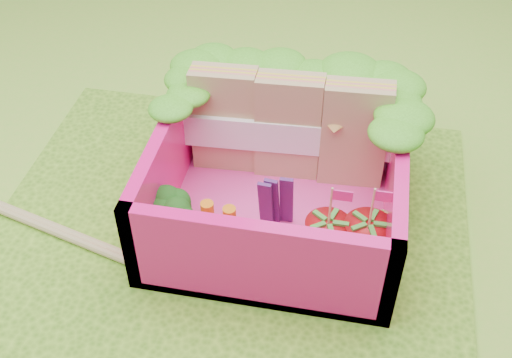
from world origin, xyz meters
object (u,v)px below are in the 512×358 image
at_px(broccoli, 172,218).
at_px(strawberry_left, 327,238).
at_px(bento_box, 279,179).
at_px(chopsticks, 32,220).
at_px(sandwich_stack, 290,127).
at_px(strawberry_right, 366,240).

relative_size(broccoli, strawberry_left, 0.65).
xyz_separation_m(bento_box, chopsticks, (-1.33, -0.32, -0.25)).
relative_size(sandwich_stack, broccoli, 3.83).
xyz_separation_m(strawberry_left, strawberry_right, (0.20, 0.02, 0.00)).
distance_m(broccoli, strawberry_left, 0.80).
relative_size(bento_box, sandwich_stack, 1.10).
relative_size(strawberry_left, chopsticks, 0.24).
distance_m(sandwich_stack, strawberry_left, 0.72).
relative_size(bento_box, chopsticks, 0.64).
height_order(broccoli, chopsticks, broccoli).
xyz_separation_m(bento_box, strawberry_right, (0.50, -0.27, -0.09)).
xyz_separation_m(strawberry_left, chopsticks, (-1.63, -0.03, -0.15)).
bearing_deg(sandwich_stack, strawberry_left, -64.79).
bearing_deg(bento_box, sandwich_stack, 89.15).
relative_size(strawberry_right, chopsticks, 0.24).
bearing_deg(broccoli, strawberry_right, 3.79).
xyz_separation_m(broccoli, strawberry_right, (0.99, 0.07, -0.03)).
bearing_deg(strawberry_left, sandwich_stack, 115.21).
bearing_deg(strawberry_right, sandwich_stack, 129.19).
bearing_deg(strawberry_left, broccoli, -176.83).
height_order(broccoli, strawberry_left, strawberry_left).
height_order(sandwich_stack, chopsticks, sandwich_stack).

